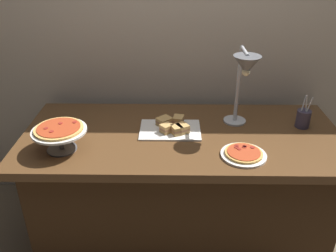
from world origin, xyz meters
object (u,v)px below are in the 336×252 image
(heat_lamp, at_px, (245,72))
(pizza_plate_front, at_px, (244,154))
(pizza_plate_center, at_px, (59,132))
(utensil_holder, at_px, (303,118))
(sauce_cup_near, at_px, (74,126))
(sandwich_platter, at_px, (172,127))

(heat_lamp, height_order, pizza_plate_front, heat_lamp)
(pizza_plate_center, distance_m, utensil_holder, 1.43)
(pizza_plate_front, height_order, pizza_plate_center, pizza_plate_center)
(pizza_plate_center, xyz_separation_m, sauce_cup_near, (0.01, 0.23, -0.09))
(heat_lamp, xyz_separation_m, sauce_cup_near, (-0.99, 0.03, -0.36))
(heat_lamp, bearing_deg, pizza_plate_front, -92.96)
(sandwich_platter, bearing_deg, pizza_plate_front, -35.93)
(pizza_plate_front, relative_size, utensil_holder, 1.15)
(pizza_plate_center, relative_size, sauce_cup_near, 5.21)
(sauce_cup_near, relative_size, utensil_holder, 0.26)
(pizza_plate_center, distance_m, sandwich_platter, 0.65)
(utensil_holder, bearing_deg, sauce_cup_near, -177.80)
(pizza_plate_center, bearing_deg, sandwich_platter, 20.77)
(pizza_plate_front, distance_m, pizza_plate_center, 0.99)
(heat_lamp, height_order, pizza_plate_center, heat_lamp)
(pizza_plate_front, bearing_deg, sauce_cup_near, 163.77)
(pizza_plate_center, relative_size, utensil_holder, 1.37)
(pizza_plate_front, height_order, sauce_cup_near, sauce_cup_near)
(pizza_plate_front, distance_m, sandwich_platter, 0.48)
(heat_lamp, xyz_separation_m, pizza_plate_center, (-1.00, -0.21, -0.27))
(pizza_plate_front, xyz_separation_m, sauce_cup_near, (-0.98, 0.28, 0.01))
(sandwich_platter, xyz_separation_m, sauce_cup_near, (-0.59, 0.00, -0.00))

